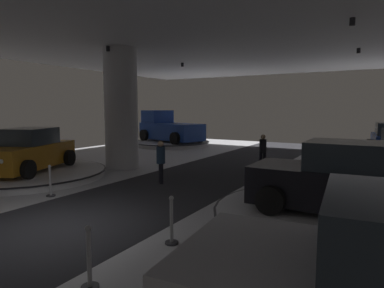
% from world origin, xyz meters
% --- Properties ---
extents(ground, '(24.00, 44.00, 0.06)m').
position_xyz_m(ground, '(0.00, 0.00, -0.02)').
color(ground, silver).
extents(column_left, '(1.52, 1.52, 5.50)m').
position_xyz_m(column_left, '(-4.11, 6.84, 2.75)').
color(column_left, silver).
rests_on(column_left, ground).
extents(display_platform_mid_right, '(6.08, 6.08, 0.30)m').
position_xyz_m(display_platform_mid_right, '(5.67, 3.65, 0.17)').
color(display_platform_mid_right, silver).
rests_on(display_platform_mid_right, ground).
extents(display_car_mid_right, '(4.26, 2.26, 1.71)m').
position_xyz_m(display_car_mid_right, '(5.70, 3.65, 1.06)').
color(display_car_mid_right, black).
rests_on(display_car_mid_right, display_platform_mid_right).
extents(display_platform_deep_left, '(5.68, 5.68, 0.32)m').
position_xyz_m(display_platform_deep_left, '(-7.34, 15.74, 0.18)').
color(display_platform_deep_left, '#B7B7BC').
rests_on(display_platform_deep_left, ground).
extents(pickup_truck_deep_left, '(5.68, 3.86, 2.30)m').
position_xyz_m(pickup_truck_deep_left, '(-7.64, 15.83, 1.25)').
color(pickup_truck_deep_left, navy).
rests_on(pickup_truck_deep_left, display_platform_deep_left).
extents(display_platform_mid_left, '(6.03, 6.03, 0.28)m').
position_xyz_m(display_platform_mid_left, '(-5.82, 3.23, 0.16)').
color(display_platform_mid_left, silver).
rests_on(display_platform_mid_left, ground).
extents(display_car_mid_left, '(3.37, 4.57, 1.71)m').
position_xyz_m(display_car_mid_left, '(-5.83, 3.26, 1.04)').
color(display_car_mid_left, '#B77519').
rests_on(display_car_mid_left, display_platform_mid_left).
extents(visitor_walking_near, '(0.32, 0.32, 1.59)m').
position_xyz_m(visitor_walking_near, '(1.68, 9.84, 0.91)').
color(visitor_walking_near, black).
rests_on(visitor_walking_near, ground).
extents(visitor_walking_far, '(0.32, 0.32, 1.59)m').
position_xyz_m(visitor_walking_far, '(-0.62, 5.08, 0.91)').
color(visitor_walking_far, black).
rests_on(visitor_walking_far, ground).
extents(stanchion_a, '(0.28, 0.28, 1.01)m').
position_xyz_m(stanchion_a, '(2.67, -1.38, 0.37)').
color(stanchion_a, '#333338').
rests_on(stanchion_a, ground).
extents(stanchion_b, '(0.28, 0.28, 1.01)m').
position_xyz_m(stanchion_b, '(2.81, 0.68, 0.37)').
color(stanchion_b, '#333338').
rests_on(stanchion_b, ground).
extents(stanchion_c, '(0.28, 0.28, 1.01)m').
position_xyz_m(stanchion_c, '(-2.56, 1.82, 0.37)').
color(stanchion_c, '#333338').
rests_on(stanchion_c, ground).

